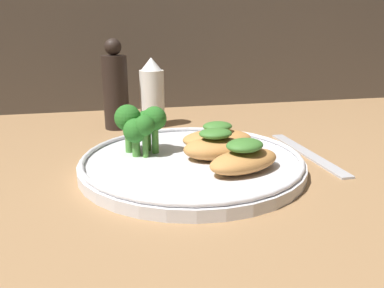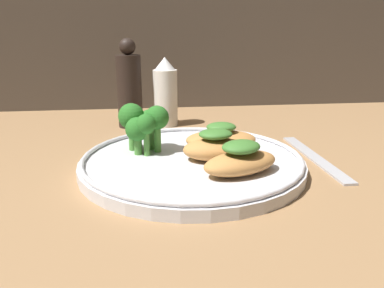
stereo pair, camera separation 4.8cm
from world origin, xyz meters
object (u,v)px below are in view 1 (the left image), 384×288
object	(u,v)px
plate	(192,162)
pepper_grinder	(115,89)
sauce_bottle	(152,94)
broccoli_bunch	(141,124)

from	to	relation	value
plate	pepper_grinder	distance (cm)	25.86
pepper_grinder	sauce_bottle	bearing A→B (deg)	0.00
broccoli_bunch	sauce_bottle	xyz separation A→B (cm)	(4.03, 19.83, 0.55)
sauce_bottle	plate	bearing A→B (deg)	-84.94
plate	sauce_bottle	world-z (taller)	sauce_bottle
broccoli_bunch	sauce_bottle	distance (cm)	20.24
broccoli_bunch	sauce_bottle	size ratio (longest dim) A/B	0.54
plate	pepper_grinder	world-z (taller)	pepper_grinder
sauce_bottle	pepper_grinder	world-z (taller)	pepper_grinder
broccoli_bunch	pepper_grinder	size ratio (longest dim) A/B	0.43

